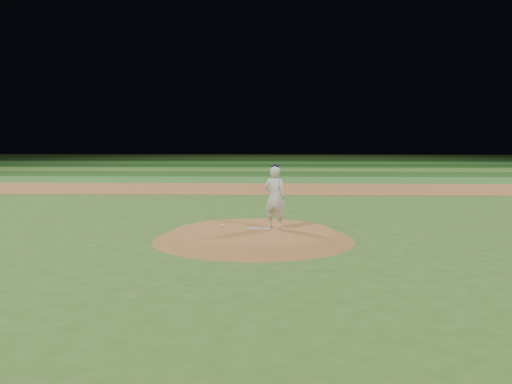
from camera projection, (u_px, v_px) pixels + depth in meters
ground at (254, 240)px, 15.58m from camera, size 120.00×120.00×0.00m
infield_dirt_band at (264, 189)px, 29.50m from camera, size 70.00×6.00×0.02m
outfield_stripe_0 at (265, 180)px, 34.96m from camera, size 70.00×5.00×0.02m
outfield_stripe_1 at (267, 174)px, 39.93m from camera, size 70.00×5.00×0.02m
outfield_stripe_2 at (267, 169)px, 44.90m from camera, size 70.00×5.00×0.02m
outfield_stripe_3 at (268, 166)px, 49.87m from camera, size 70.00×5.00×0.02m
outfield_stripe_4 at (269, 163)px, 54.84m from camera, size 70.00×5.00×0.02m
outfield_stripe_5 at (269, 160)px, 59.81m from camera, size 70.00×5.00×0.02m
pitchers_mound at (254, 235)px, 15.57m from camera, size 5.50×5.50×0.25m
pitching_rubber at (259, 229)px, 15.77m from camera, size 0.62×0.19×0.03m
rosin_bag at (222, 226)px, 16.15m from camera, size 0.12×0.12×0.07m
pitcher_on_mound at (275, 197)px, 15.86m from camera, size 0.74×0.62×1.80m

